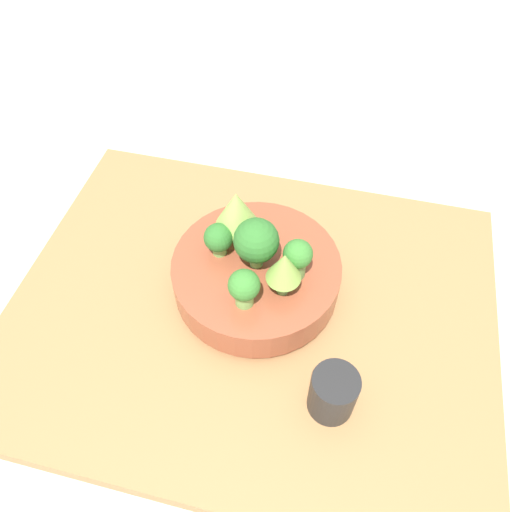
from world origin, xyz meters
TOP-DOWN VIEW (x-y plane):
  - ground_plane at (0.00, 0.00)m, footprint 6.00×6.00m
  - table at (0.00, 0.00)m, footprint 0.81×0.64m
  - bowl at (-0.00, 0.03)m, footprint 0.28×0.28m
  - broccoli_floret_right at (0.07, 0.03)m, footprint 0.05×0.05m
  - romanesco_piece_far at (-0.04, 0.08)m, footprint 0.07×0.07m
  - broccoli_floret_left at (-0.06, 0.04)m, footprint 0.05×0.05m
  - broccoli_floret_center at (-0.00, 0.03)m, footprint 0.07×0.07m
  - romanesco_piece_near at (0.05, -0.01)m, footprint 0.05×0.05m
  - broccoli_floret_front at (0.00, -0.04)m, footprint 0.05×0.05m
  - cup at (0.15, -0.14)m, footprint 0.07×0.07m

SIDE VIEW (x-z plane):
  - ground_plane at x=0.00m, z-range 0.00..0.00m
  - table at x=0.00m, z-range 0.00..0.04m
  - cup at x=0.15m, z-range 0.04..0.12m
  - bowl at x=0.00m, z-range 0.04..0.12m
  - broccoli_floret_left at x=-0.06m, z-range 0.12..0.18m
  - broccoli_floret_front at x=0.00m, z-range 0.12..0.19m
  - broccoli_floret_right at x=0.07m, z-range 0.12..0.19m
  - broccoli_floret_center at x=0.00m, z-range 0.12..0.22m
  - romanesco_piece_near at x=0.05m, z-range 0.13..0.22m
  - romanesco_piece_far at x=-0.04m, z-range 0.13..0.24m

